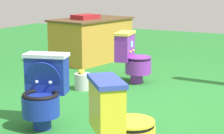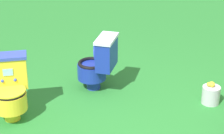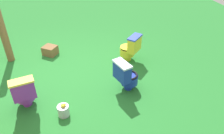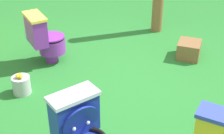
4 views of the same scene
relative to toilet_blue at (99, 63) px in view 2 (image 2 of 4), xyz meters
name	(u,v)px [view 2 (image 2 of 4)]	position (x,y,z in m)	size (l,w,h in m)	color
toilet_blue	(99,63)	(0.00, 0.00, 0.00)	(0.58, 0.52, 0.73)	#192D9E
toilet_yellow	(10,87)	(-0.50, -1.09, 0.00)	(0.63, 0.63, 0.73)	yellow
lemon_bucket	(211,94)	(1.38, 0.38, -0.26)	(0.22, 0.22, 0.28)	#B7B7BF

